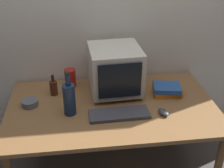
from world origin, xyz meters
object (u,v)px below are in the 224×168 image
bottle_short (54,87)px  computer_mouse (163,112)px  cd_spindle (30,103)px  keyboard (119,114)px  bottle_tall (69,98)px  book_stack (167,90)px  crt_monitor (115,70)px  metal_canister (70,78)px

bottle_short → computer_mouse: bearing=-25.4°
bottle_short → cd_spindle: 0.22m
keyboard → cd_spindle: 0.67m
bottle_tall → book_stack: bearing=12.9°
crt_monitor → book_stack: 0.44m
book_stack → metal_canister: 0.78m
keyboard → computer_mouse: 0.31m
metal_canister → bottle_short: bearing=-137.5°
book_stack → cd_spindle: bearing=-178.1°
keyboard → metal_canister: size_ratio=2.80×
bottle_short → cd_spindle: size_ratio=1.45×
computer_mouse → crt_monitor: bearing=111.2°
crt_monitor → book_stack: (0.40, -0.09, -0.15)m
bottle_short → bottle_tall: bearing=-65.4°
crt_monitor → computer_mouse: (0.30, -0.35, -0.17)m
crt_monitor → metal_canister: crt_monitor is taller
computer_mouse → book_stack: (0.10, 0.26, 0.02)m
keyboard → computer_mouse: computer_mouse is taller
bottle_tall → bottle_short: bearing=114.6°
bottle_short → metal_canister: size_ratio=1.16×
bottle_short → book_stack: size_ratio=0.75×
crt_monitor → metal_canister: (-0.35, 0.13, -0.12)m
keyboard → cd_spindle: size_ratio=3.50×
crt_monitor → bottle_tall: bearing=-143.4°
crt_monitor → cd_spindle: size_ratio=3.38×
keyboard → book_stack: 0.48m
computer_mouse → bottle_short: bearing=135.8°
keyboard → bottle_short: 0.58m
keyboard → computer_mouse: (0.31, -0.02, 0.01)m
keyboard → bottle_tall: 0.36m
keyboard → book_stack: size_ratio=1.81×
keyboard → cd_spindle: bearing=160.4°
bottle_tall → metal_canister: bearing=89.6°
computer_mouse → cd_spindle: size_ratio=0.83×
cd_spindle → bottle_short: bearing=39.1°
crt_monitor → book_stack: bearing=-12.6°
keyboard → crt_monitor: bearing=86.2°
bottle_tall → book_stack: bottle_tall is taller
book_stack → cd_spindle: (-1.04, -0.03, -0.02)m
bottle_tall → book_stack: 0.77m
bottle_tall → cd_spindle: bearing=155.1°
keyboard → cd_spindle: cd_spindle is taller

